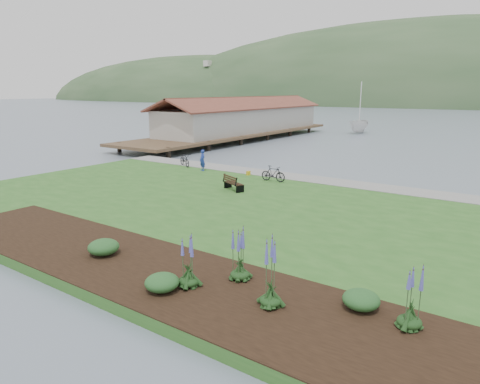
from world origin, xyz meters
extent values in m
plane|color=slate|center=(0.00, 0.00, 0.00)|extent=(600.00, 600.00, 0.00)
cube|color=#2A5B20|center=(0.00, -2.00, 0.20)|extent=(34.00, 20.00, 0.40)
cube|color=gray|center=(0.00, 6.90, 0.42)|extent=(34.00, 2.20, 0.03)
cube|color=black|center=(3.00, -9.80, 0.42)|extent=(24.00, 4.40, 0.04)
cube|color=#4C3826|center=(-20.00, 26.00, 0.85)|extent=(8.00, 36.00, 0.30)
cube|color=#B2ADA3|center=(-20.00, 28.00, 2.50)|extent=(6.40, 28.00, 3.00)
cube|color=black|center=(-2.61, 1.26, 0.83)|extent=(1.59, 1.11, 0.05)
cube|color=black|center=(-2.73, 1.00, 1.11)|extent=(1.43, 0.77, 0.47)
cube|color=black|center=(-3.28, 1.57, 0.61)|extent=(0.27, 0.50, 0.42)
cube|color=black|center=(-1.94, 0.95, 0.61)|extent=(0.27, 0.50, 0.42)
imported|color=#21379B|center=(-8.21, 5.07, 1.32)|extent=(0.79, 0.67, 1.84)
imported|color=black|center=(-10.63, 5.79, 0.90)|extent=(1.49, 1.98, 0.99)
imported|color=black|center=(-1.96, 4.78, 0.92)|extent=(0.58, 1.73, 1.03)
imported|color=silver|center=(-9.97, 43.13, 0.00)|extent=(9.04, 9.20, 23.74)
cube|color=gold|center=(-4.47, 5.61, 0.55)|extent=(0.25, 0.31, 0.29)
ellipsoid|color=#143312|center=(3.84, -10.06, 0.59)|extent=(0.62, 0.62, 0.31)
cone|color=#4547A2|center=(3.84, -10.06, 1.47)|extent=(0.32, 0.32, 1.45)
ellipsoid|color=#143312|center=(4.83, -8.77, 0.59)|extent=(0.62, 0.62, 0.31)
cone|color=#4547A2|center=(4.83, -8.77, 1.53)|extent=(0.36, 0.36, 1.57)
ellipsoid|color=#143312|center=(6.51, -9.69, 0.59)|extent=(0.62, 0.62, 0.31)
cone|color=#4547A2|center=(6.51, -9.69, 1.65)|extent=(0.32, 0.32, 1.81)
ellipsoid|color=#143312|center=(9.93, -8.65, 0.59)|extent=(0.62, 0.62, 0.31)
cone|color=#4547A2|center=(9.93, -8.65, 1.61)|extent=(0.32, 0.32, 1.73)
ellipsoid|color=#1E4C21|center=(-0.41, -9.88, 0.72)|extent=(1.11, 1.11, 0.56)
ellipsoid|color=#1E4C21|center=(3.39, -10.73, 0.70)|extent=(1.02, 1.02, 0.51)
ellipsoid|color=#1E4C21|center=(8.60, -8.40, 0.69)|extent=(1.02, 1.02, 0.51)
camera|label=1|loc=(11.97, -18.99, 6.24)|focal=32.00mm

